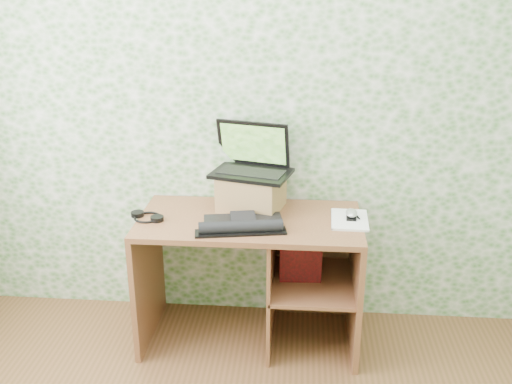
# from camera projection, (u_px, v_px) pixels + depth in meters

# --- Properties ---
(wall_back) EXTENTS (3.50, 0.00, 3.50)m
(wall_back) POSITION_uv_depth(u_px,v_px,m) (254.00, 105.00, 3.16)
(wall_back) COLOR silver
(wall_back) RESTS_ON ground
(desk) EXTENTS (1.20, 0.60, 0.75)m
(desk) POSITION_uv_depth(u_px,v_px,m) (264.00, 261.00, 3.18)
(desk) COLOR brown
(desk) RESTS_ON floor
(riser) EXTENTS (0.39, 0.35, 0.20)m
(riser) POSITION_uv_depth(u_px,v_px,m) (251.00, 192.00, 3.17)
(riser) COLOR #A67C4A
(riser) RESTS_ON desk
(laptop) EXTENTS (0.47, 0.39, 0.28)m
(laptop) POSITION_uv_depth(u_px,v_px,m) (252.00, 161.00, 3.15)
(laptop) COLOR black
(laptop) RESTS_ON riser
(keyboard) EXTENTS (0.47, 0.31, 0.06)m
(keyboard) POSITION_uv_depth(u_px,v_px,m) (242.00, 224.00, 2.94)
(keyboard) COLOR black
(keyboard) RESTS_ON desk
(headphones) EXTENTS (0.19, 0.19, 0.02)m
(headphones) POSITION_uv_depth(u_px,v_px,m) (147.00, 217.00, 3.06)
(headphones) COLOR black
(headphones) RESTS_ON desk
(notepad) EXTENTS (0.20, 0.28, 0.01)m
(notepad) POSITION_uv_depth(u_px,v_px,m) (350.00, 220.00, 3.03)
(notepad) COLOR white
(notepad) RESTS_ON desk
(mouse) EXTENTS (0.07, 0.10, 0.03)m
(mouse) POSITION_uv_depth(u_px,v_px,m) (351.00, 215.00, 3.04)
(mouse) COLOR silver
(mouse) RESTS_ON notepad
(pen) EXTENTS (0.04, 0.13, 0.01)m
(pen) POSITION_uv_depth(u_px,v_px,m) (355.00, 214.00, 3.08)
(pen) COLOR black
(pen) RESTS_ON notepad
(red_box) EXTENTS (0.23, 0.08, 0.28)m
(red_box) POSITION_uv_depth(u_px,v_px,m) (301.00, 257.00, 3.12)
(red_box) COLOR maroon
(red_box) RESTS_ON desk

